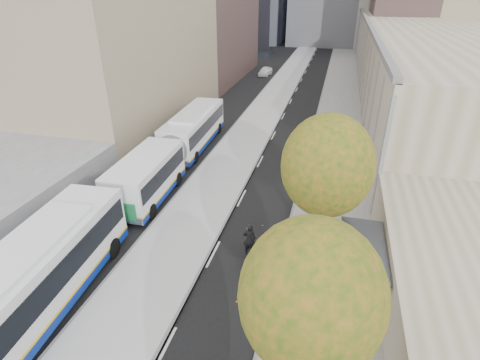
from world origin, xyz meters
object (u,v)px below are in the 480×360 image
(cyclist, at_px, (249,248))
(bus_far, at_px, (177,145))
(bus_shelter, at_px, (367,256))
(distant_car, at_px, (265,71))

(cyclist, bearing_deg, bus_far, 115.56)
(bus_shelter, height_order, bus_far, bus_far)
(bus_far, bearing_deg, bus_shelter, -40.95)
(bus_far, xyz_separation_m, distant_car, (0.20, 34.01, -0.97))
(bus_far, distance_m, cyclist, 12.75)
(bus_far, distance_m, distant_car, 34.03)
(bus_shelter, distance_m, cyclist, 5.65)
(distant_car, bearing_deg, bus_shelter, -68.76)
(distant_car, bearing_deg, bus_far, -85.49)
(cyclist, relative_size, distant_car, 0.59)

